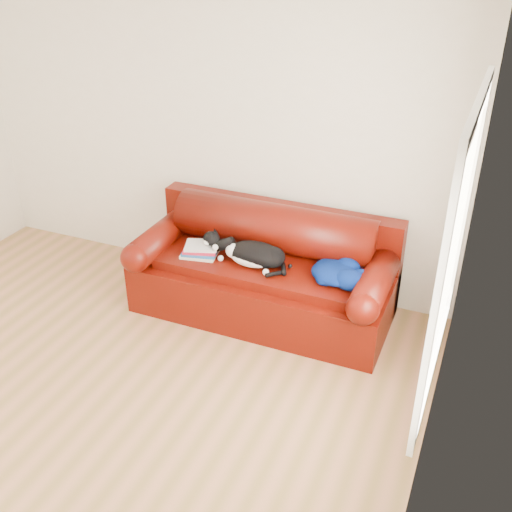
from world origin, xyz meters
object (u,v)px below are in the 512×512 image
at_px(sofa_base, 263,287).
at_px(cat, 255,255).
at_px(book_stack, 201,250).
at_px(blanket, 338,272).

height_order(sofa_base, cat, cat).
xyz_separation_m(sofa_base, book_stack, (-0.50, -0.12, 0.31)).
height_order(sofa_base, blanket, blanket).
height_order(sofa_base, book_stack, book_stack).
distance_m(book_stack, blanket, 1.15).
distance_m(sofa_base, blanket, 0.72).
height_order(cat, blanket, cat).
relative_size(sofa_base, book_stack, 6.59).
bearing_deg(cat, blanket, 4.86).
bearing_deg(sofa_base, blanket, -5.03).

